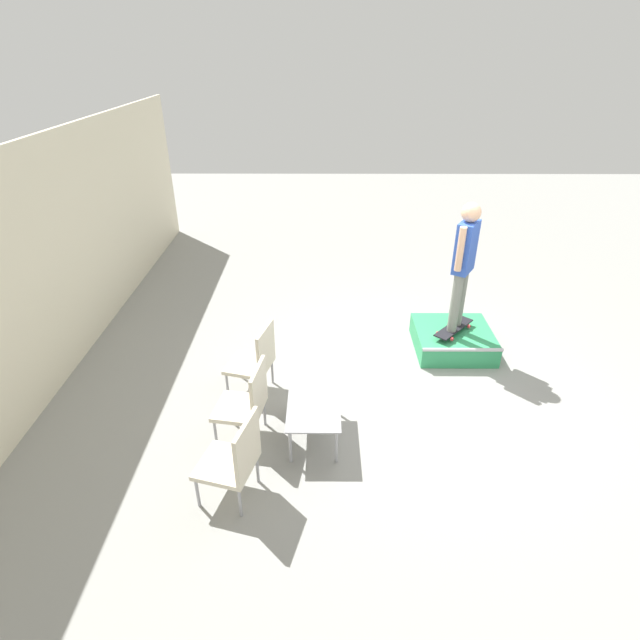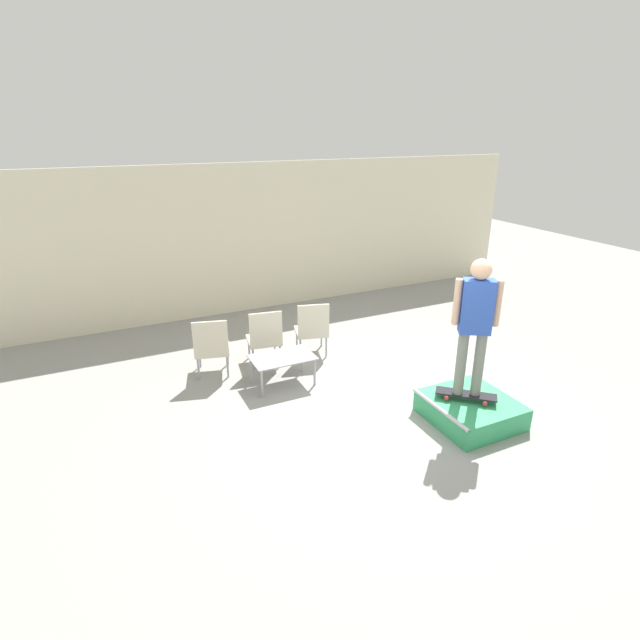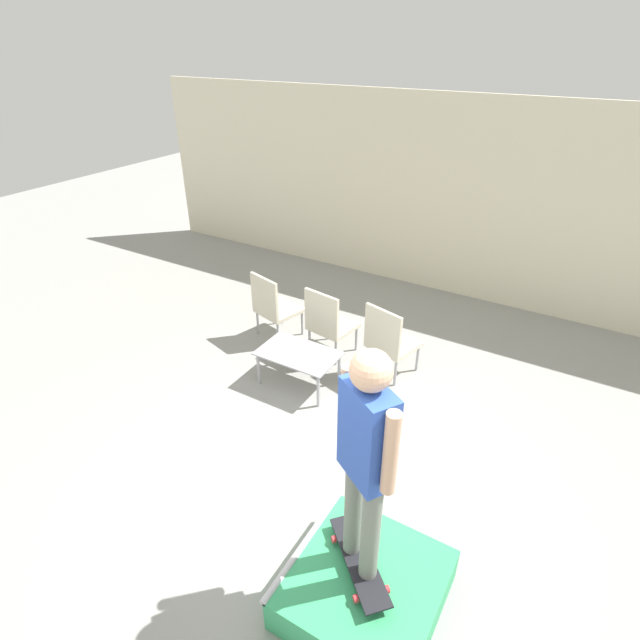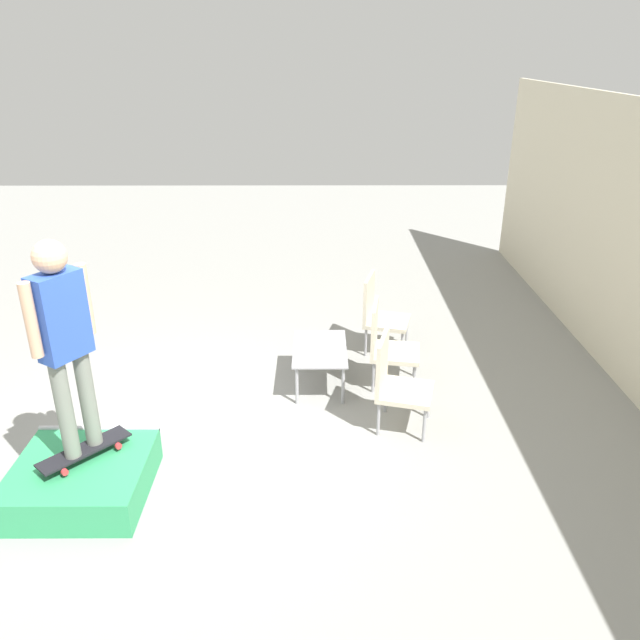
% 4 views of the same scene
% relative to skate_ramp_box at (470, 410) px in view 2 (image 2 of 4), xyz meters
% --- Properties ---
extents(ground_plane, '(24.00, 24.00, 0.00)m').
position_rel_skate_ramp_box_xyz_m(ground_plane, '(-0.80, 0.56, -0.16)').
color(ground_plane, gray).
extents(house_wall_back, '(12.00, 0.06, 3.00)m').
position_rel_skate_ramp_box_xyz_m(house_wall_back, '(-0.80, 5.37, 1.34)').
color(house_wall_back, beige).
rests_on(house_wall_back, ground_plane).
extents(skate_ramp_box, '(1.08, 1.09, 0.33)m').
position_rel_skate_ramp_box_xyz_m(skate_ramp_box, '(0.00, 0.00, 0.00)').
color(skate_ramp_box, '#339E60').
rests_on(skate_ramp_box, ground_plane).
extents(skateboard_on_ramp, '(0.71, 0.67, 0.07)m').
position_rel_skate_ramp_box_xyz_m(skateboard_on_ramp, '(-0.07, 0.03, 0.24)').
color(skateboard_on_ramp, black).
rests_on(skateboard_on_ramp, skate_ramp_box).
extents(person_skater, '(0.50, 0.37, 1.80)m').
position_rel_skate_ramp_box_xyz_m(person_skater, '(-0.07, 0.03, 1.32)').
color(person_skater, gray).
rests_on(person_skater, skateboard_on_ramp).
extents(coffee_table, '(0.93, 0.59, 0.45)m').
position_rel_skate_ramp_box_xyz_m(coffee_table, '(-1.87, 2.00, 0.24)').
color(coffee_table, '#9E9EA3').
rests_on(coffee_table, ground_plane).
extents(patio_chair_left, '(0.64, 0.64, 0.96)m').
position_rel_skate_ramp_box_xyz_m(patio_chair_left, '(-2.75, 2.73, 0.35)').
color(patio_chair_left, '#99999E').
rests_on(patio_chair_left, ground_plane).
extents(patio_chair_center, '(0.60, 0.60, 0.96)m').
position_rel_skate_ramp_box_xyz_m(patio_chair_center, '(-1.89, 2.73, 0.35)').
color(patio_chair_center, '#99999E').
rests_on(patio_chair_center, ground_plane).
extents(patio_chair_right, '(0.64, 0.64, 0.96)m').
position_rel_skate_ramp_box_xyz_m(patio_chair_right, '(-1.04, 2.73, 0.35)').
color(patio_chair_right, '#99999E').
rests_on(patio_chair_right, ground_plane).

